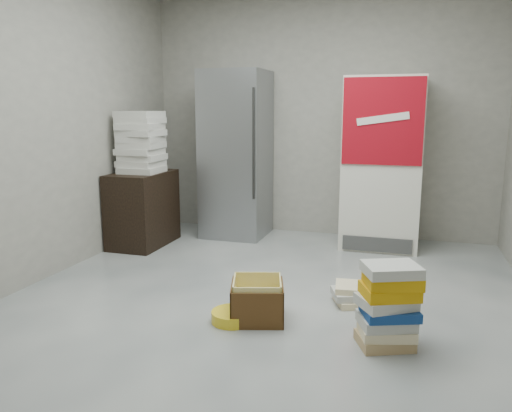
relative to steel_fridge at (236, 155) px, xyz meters
The scene contains 10 objects.
ground 2.50m from the steel_fridge, 67.10° to the right, with size 5.00×5.00×0.00m, color beige.
room_shell 2.46m from the steel_fridge, 67.10° to the right, with size 4.04×5.04×2.82m.
steel_fridge is the anchor object (origin of this frame).
coke_cooler 1.65m from the steel_fridge, ahead, with size 0.80×0.73×1.80m.
wood_shelf 1.23m from the steel_fridge, 138.69° to the right, with size 0.50×0.80×0.80m, color black.
supply_box_stack 1.11m from the steel_fridge, 138.45° to the right, with size 0.44×0.44×0.65m.
phonebook_stack_main 3.13m from the steel_fridge, 52.87° to the right, with size 0.43×0.39×0.54m.
phonebook_stack_side 2.54m from the steel_fridge, 48.12° to the right, with size 0.43×0.37×0.15m.
cardboard_box 2.60m from the steel_fridge, 67.45° to the right, with size 0.45×0.45×0.30m.
bucket_lid 2.66m from the steel_fridge, 71.54° to the right, with size 0.30×0.30×0.08m, color yellow.
Camera 1 is at (1.01, -3.33, 1.47)m, focal length 35.00 mm.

